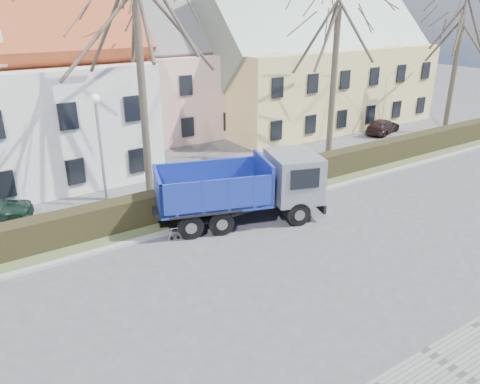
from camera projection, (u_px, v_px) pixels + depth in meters
ground at (289, 260)px, 17.82m from camera, size 120.00×120.00×0.00m
curb_far at (226, 216)px, 21.36m from camera, size 80.00×0.30×0.12m
grass_strip at (208, 205)px, 22.60m from camera, size 80.00×3.00×0.10m
hedge at (210, 195)px, 22.22m from camera, size 60.00×0.90×1.30m
building_pink at (160, 79)px, 33.85m from camera, size 10.80×8.80×8.00m
building_yellow at (313, 68)px, 37.55m from camera, size 18.80×10.80×8.50m
tree_1 at (141, 70)px, 21.01m from camera, size 9.20×9.20×12.65m
tree_2 at (334, 69)px, 27.44m from camera, size 8.00×8.00×11.00m
tree_3 at (456, 61)px, 33.66m from camera, size 7.60×7.60×10.45m
dump_truck at (234, 190)px, 20.49m from camera, size 8.08×5.02×3.03m
streetlight at (102, 161)px, 19.79m from camera, size 0.45×0.45×5.81m
cart_frame at (170, 234)px, 19.25m from camera, size 0.71×0.52×0.58m
parked_car_b at (383, 126)px, 35.07m from camera, size 3.94×2.54×1.06m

